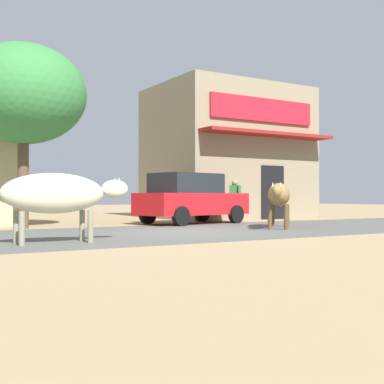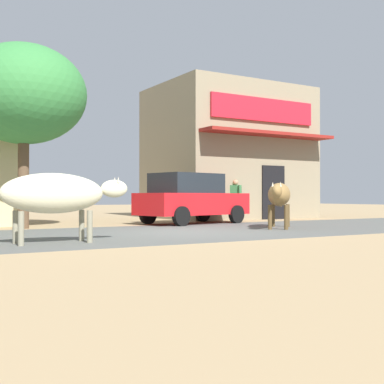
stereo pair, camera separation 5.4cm
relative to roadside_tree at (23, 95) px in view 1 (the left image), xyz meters
name	(u,v)px [view 1 (the left image)]	position (x,y,z in m)	size (l,w,h in m)	color
ground	(185,232)	(3.22, -3.41, -3.73)	(80.00, 80.00, 0.00)	tan
asphalt_road	(185,232)	(3.22, -3.41, -3.73)	(72.00, 5.93, 0.00)	#585955
storefront_right_club	(227,153)	(9.28, 3.36, -1.00)	(6.09, 5.62, 5.45)	gray
roadside_tree	(23,95)	(0.00, 0.00, 0.00)	(3.47, 3.47, 5.13)	brown
parked_hatchback_car	(191,198)	(5.31, -0.20, -2.89)	(4.07, 2.40, 1.64)	red
cow_near_brown	(57,194)	(-0.52, -4.92, -2.78)	(2.58, 0.78, 1.34)	beige
cow_far_dark	(279,195)	(6.18, -3.57, -2.80)	(2.12, 2.21, 1.27)	olive
pedestrian_by_shop	(235,197)	(7.94, 0.96, -2.84)	(0.46, 0.61, 1.52)	#262633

